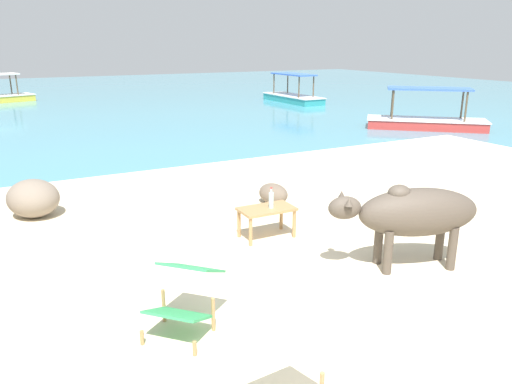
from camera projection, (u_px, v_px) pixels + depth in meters
name	position (u px, v px, depth m)	size (l,w,h in m)	color
sand_beach	(364.00, 332.00, 4.71)	(18.00, 14.00, 0.04)	beige
water_surface	(58.00, 102.00, 23.30)	(60.00, 36.00, 0.03)	teal
cow	(414.00, 213.00, 5.85)	(1.85, 1.01, 1.04)	#4C4238
low_bench_table	(267.00, 213.00, 6.85)	(0.77, 0.45, 0.43)	#A37A4C
bottle	(271.00, 200.00, 6.79)	(0.07, 0.07, 0.30)	#A3C6D1
deck_chair_near	(185.00, 292.00, 4.62)	(0.92, 0.91, 0.68)	#A37A4C
deck_chair_far	(298.00, 384.00, 3.37)	(0.60, 0.81, 0.68)	#A37A4C
shore_rock_medium	(33.00, 198.00, 7.71)	(0.83, 0.75, 0.59)	gray
shore_rock_small	(273.00, 194.00, 8.36)	(0.56, 0.40, 0.35)	#6B5B4C
boat_red	(426.00, 120.00, 15.81)	(3.51, 3.30, 1.29)	#C63833
boat_teal	(293.00, 96.00, 22.94)	(1.18, 3.68, 1.29)	teal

